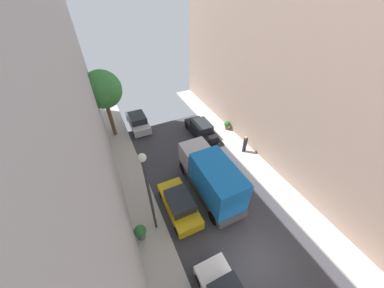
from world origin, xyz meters
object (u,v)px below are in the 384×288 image
delivery_truck (211,177)px  lamp_post (148,186)px  parked_car_left_3 (179,204)px  parked_car_right_2 (201,129)px  pedestrian (245,143)px  potted_plant_4 (227,125)px  potted_plant_0 (140,232)px  street_tree_0 (102,90)px  parked_car_left_4 (138,122)px

delivery_truck → lamp_post: (-4.60, -0.97, 2.51)m
parked_car_left_3 → parked_car_right_2: bearing=53.0°
parked_car_left_3 → pedestrian: size_ratio=2.44×
pedestrian → potted_plant_4: size_ratio=1.84×
parked_car_left_3 → pedestrian: bearing=21.7°
potted_plant_4 → pedestrian: bearing=-97.9°
pedestrian → potted_plant_0: size_ratio=1.58×
delivery_truck → pedestrian: 5.77m
pedestrian → potted_plant_4: (0.52, 3.70, -0.39)m
street_tree_0 → lamp_post: (0.64, -11.48, -0.72)m
parked_car_right_2 → street_tree_0: 9.79m
pedestrian → street_tree_0: size_ratio=0.26×
parked_car_left_3 → parked_car_left_4: (0.00, 11.32, 0.00)m
parked_car_left_4 → street_tree_0: (-2.54, -0.38, 4.30)m
lamp_post → delivery_truck: bearing=11.9°
parked_car_left_3 → street_tree_0: street_tree_0 is taller
parked_car_right_2 → street_tree_0: street_tree_0 is taller
delivery_truck → lamp_post: bearing=-168.1°
parked_car_left_3 → parked_car_left_4: same height
delivery_truck → potted_plant_0: bearing=-167.5°
parked_car_left_4 → parked_car_right_2: (5.40, -4.17, 0.00)m
parked_car_left_3 → parked_car_right_2: 8.97m
delivery_truck → street_tree_0: (-5.24, 10.51, 3.23)m
parked_car_left_3 → street_tree_0: (-2.54, 10.95, 4.30)m
parked_car_left_4 → delivery_truck: 11.27m
pedestrian → potted_plant_4: 3.76m
parked_car_left_4 → potted_plant_0: size_ratio=3.85×
potted_plant_4 → parked_car_left_3: bearing=-140.7°
parked_car_right_2 → delivery_truck: size_ratio=0.64×
potted_plant_4 → parked_car_left_4: bearing=151.3°
street_tree_0 → lamp_post: bearing=-86.8°
parked_car_right_2 → lamp_post: lamp_post is taller
delivery_truck → pedestrian: size_ratio=3.84×
pedestrian → potted_plant_0: 11.41m
potted_plant_0 → lamp_post: (1.04, 0.28, 3.53)m
parked_car_left_4 → pedestrian: (7.77, -8.23, 0.35)m
potted_plant_0 → potted_plant_4: potted_plant_0 is taller
parked_car_left_4 → parked_car_right_2: 6.82m
parked_car_right_2 → potted_plant_0: 11.54m
parked_car_right_2 → lamp_post: (-7.30, -7.69, 3.58)m
parked_car_left_4 → potted_plant_0: (-2.94, -12.14, 0.05)m
parked_car_right_2 → potted_plant_0: size_ratio=3.85×
parked_car_left_3 → street_tree_0: bearing=103.1°
lamp_post → pedestrian: bearing=20.6°
parked_car_left_3 → lamp_post: (-1.90, -0.53, 3.58)m
parked_car_left_3 → delivery_truck: 2.94m
potted_plant_0 → potted_plant_4: 13.57m
parked_car_left_4 → parked_car_right_2: bearing=-37.7°
pedestrian → lamp_post: size_ratio=0.27×
potted_plant_0 → potted_plant_4: bearing=34.1°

